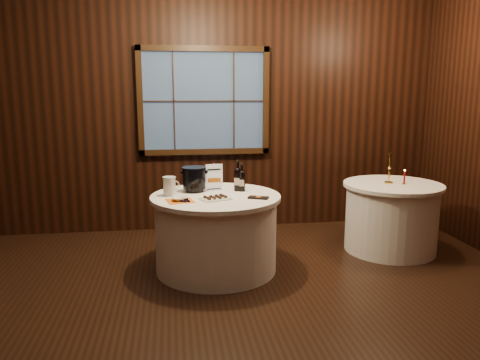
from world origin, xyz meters
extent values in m
plane|color=black|center=(0.00, 0.00, 0.00)|extent=(6.00, 6.00, 0.00)
cube|color=black|center=(0.00, 2.50, 1.50)|extent=(6.00, 0.02, 3.00)
cube|color=#374E74|center=(0.00, 2.47, 1.65)|extent=(1.50, 0.01, 1.20)
cylinder|color=white|center=(0.00, 1.00, 0.36)|extent=(1.20, 1.20, 0.73)
cylinder|color=white|center=(0.00, 1.00, 0.75)|extent=(1.28, 1.28, 0.04)
cylinder|color=white|center=(2.00, 1.30, 0.36)|extent=(1.00, 1.00, 0.73)
cylinder|color=white|center=(2.00, 1.30, 0.75)|extent=(1.08, 1.08, 0.04)
cube|color=silver|center=(0.01, 1.24, 0.78)|extent=(0.16, 0.10, 0.01)
cube|color=silver|center=(0.01, 1.24, 0.92)|extent=(0.02, 0.02, 0.27)
cube|color=white|center=(0.01, 1.23, 0.92)|extent=(0.17, 0.03, 0.25)
cylinder|color=black|center=(0.24, 1.17, 0.87)|extent=(0.08, 0.08, 0.21)
sphere|color=black|center=(0.24, 1.17, 0.98)|extent=(0.08, 0.08, 0.08)
cylinder|color=black|center=(0.24, 1.17, 1.03)|extent=(0.03, 0.03, 0.09)
cylinder|color=black|center=(0.24, 1.17, 1.08)|extent=(0.03, 0.03, 0.02)
cube|color=beige|center=(0.24, 1.13, 0.87)|extent=(0.05, 0.02, 0.07)
cylinder|color=black|center=(0.28, 1.15, 0.86)|extent=(0.07, 0.07, 0.18)
sphere|color=black|center=(0.28, 1.15, 0.95)|extent=(0.07, 0.07, 0.07)
cylinder|color=black|center=(0.28, 1.15, 1.00)|extent=(0.03, 0.03, 0.08)
cylinder|color=black|center=(0.28, 1.15, 1.04)|extent=(0.03, 0.03, 0.02)
cube|color=beige|center=(0.28, 1.11, 0.86)|extent=(0.05, 0.01, 0.06)
cylinder|color=black|center=(-0.20, 1.20, 0.79)|extent=(0.18, 0.18, 0.03)
cylinder|color=black|center=(-0.20, 1.20, 0.90)|extent=(0.23, 0.23, 0.20)
cylinder|color=black|center=(-0.20, 1.20, 1.01)|extent=(0.25, 0.25, 0.02)
cube|color=white|center=(-0.02, 0.81, 0.78)|extent=(0.32, 0.27, 0.02)
cube|color=black|center=(0.39, 0.80, 0.78)|extent=(0.21, 0.16, 0.02)
cylinder|color=#352413|center=(-0.37, 0.77, 0.79)|extent=(0.06, 0.03, 0.03)
cylinder|color=silver|center=(-0.45, 1.05, 0.86)|extent=(0.12, 0.12, 0.18)
cylinder|color=silver|center=(-0.45, 1.05, 0.95)|extent=(0.13, 0.13, 0.01)
torus|color=silver|center=(-0.39, 1.05, 0.87)|extent=(0.09, 0.05, 0.09)
cube|color=orange|center=(-0.35, 0.80, 0.77)|extent=(0.28, 0.28, 0.00)
imported|color=white|center=(-0.35, 0.80, 0.79)|extent=(0.17, 0.17, 0.04)
cylinder|color=gold|center=(1.95, 1.31, 0.78)|extent=(0.10, 0.10, 0.02)
cylinder|color=gold|center=(1.95, 1.31, 0.94)|extent=(0.02, 0.02, 0.30)
cylinder|color=gold|center=(1.95, 1.31, 1.10)|extent=(0.05, 0.05, 0.03)
cylinder|color=gold|center=(2.09, 1.23, 0.78)|extent=(0.05, 0.05, 0.01)
cylinder|color=#9C0C0E|center=(2.09, 1.23, 0.85)|extent=(0.02, 0.02, 0.14)
sphere|color=#FFB23F|center=(2.09, 1.23, 0.93)|extent=(0.02, 0.02, 0.02)
camera|label=1|loc=(-0.41, -3.47, 1.79)|focal=35.00mm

